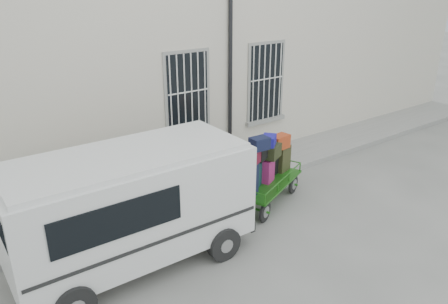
% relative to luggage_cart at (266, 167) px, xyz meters
% --- Properties ---
extents(ground, '(80.00, 80.00, 0.00)m').
position_rel_luggage_cart_xyz_m(ground, '(-0.19, -0.49, -0.96)').
color(ground, slate).
rests_on(ground, ground).
extents(building, '(24.00, 5.15, 6.00)m').
position_rel_luggage_cart_xyz_m(building, '(-0.19, 5.01, 2.04)').
color(building, beige).
rests_on(building, ground).
extents(sidewalk, '(24.00, 1.70, 0.15)m').
position_rel_luggage_cart_xyz_m(sidewalk, '(-0.19, 1.71, -0.89)').
color(sidewalk, gray).
rests_on(sidewalk, ground).
extents(luggage_cart, '(2.50, 1.73, 1.87)m').
position_rel_luggage_cart_xyz_m(luggage_cart, '(0.00, 0.00, 0.00)').
color(luggage_cart, black).
rests_on(luggage_cart, ground).
extents(van, '(4.50, 2.06, 2.26)m').
position_rel_luggage_cart_xyz_m(van, '(-3.60, -0.34, 0.33)').
color(van, silver).
rests_on(van, ground).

